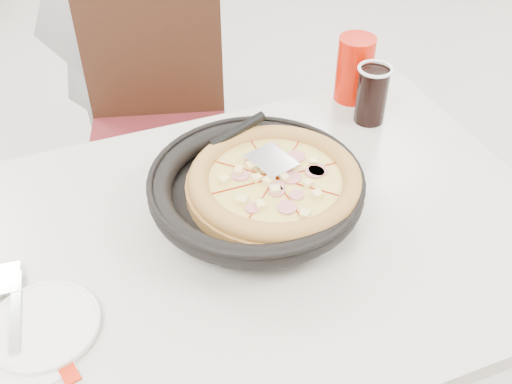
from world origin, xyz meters
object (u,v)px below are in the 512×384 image
object	(u,v)px
pizza	(275,187)
side_plate	(44,326)
red_cup	(354,69)
cola_glass	(372,96)
main_table	(245,351)
chair_far	(159,146)
pizza_pan	(256,195)

from	to	relation	value
pizza	side_plate	size ratio (longest dim) A/B	1.92
pizza	red_cup	distance (m)	0.46
pizza	cola_glass	distance (m)	0.39
main_table	chair_far	size ratio (longest dim) A/B	1.26
chair_far	red_cup	world-z (taller)	chair_far
main_table	cola_glass	distance (m)	0.65
main_table	side_plate	xyz separation A→B (m)	(-0.37, -0.09, 0.38)
side_plate	cola_glass	bearing A→B (deg)	23.42
chair_far	side_plate	world-z (taller)	chair_far
pizza_pan	cola_glass	size ratio (longest dim) A/B	2.62
chair_far	pizza_pan	distance (m)	0.73
red_cup	cola_glass	bearing A→B (deg)	-95.07
pizza_pan	pizza	distance (m)	0.04
main_table	side_plate	world-z (taller)	side_plate
main_table	pizza	size ratio (longest dim) A/B	3.54
cola_glass	pizza_pan	bearing A→B (deg)	-151.05
cola_glass	red_cup	bearing A→B (deg)	84.93
pizza	chair_far	bearing A→B (deg)	97.95
pizza_pan	red_cup	distance (m)	0.48
chair_far	cola_glass	bearing A→B (deg)	147.93
pizza	cola_glass	xyz separation A→B (m)	(0.33, 0.21, 0.00)
main_table	cola_glass	xyz separation A→B (m)	(0.41, 0.25, 0.44)
red_cup	pizza_pan	bearing A→B (deg)	-140.88
main_table	pizza_pan	world-z (taller)	pizza_pan
chair_far	pizza_pan	size ratio (longest dim) A/B	2.79
pizza_pan	pizza	world-z (taller)	pizza
main_table	chair_far	xyz separation A→B (m)	(-0.01, 0.71, 0.10)
side_plate	red_cup	distance (m)	0.91
chair_far	cola_glass	world-z (taller)	chair_far
cola_glass	main_table	bearing A→B (deg)	-148.55
pizza_pan	side_plate	bearing A→B (deg)	-161.80
cola_glass	red_cup	xyz separation A→B (m)	(0.01, 0.10, 0.02)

